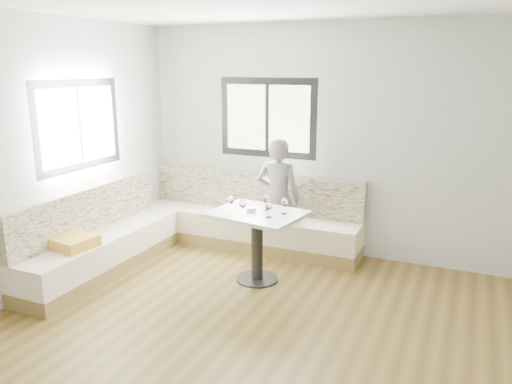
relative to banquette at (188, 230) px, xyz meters
The scene contains 10 objects.
room 2.42m from the banquette, 45.67° to the right, with size 5.01×5.01×2.81m.
banquette is the anchor object (origin of this frame).
table 1.13m from the banquette, 16.08° to the right, with size 1.05×0.87×0.78m.
person 1.18m from the banquette, 24.69° to the left, with size 0.54×0.35×1.48m, color slate.
olive_ramekin 1.14m from the banquette, 16.87° to the right, with size 0.11×0.11×0.04m.
wine_glass_a 1.05m from the banquette, 26.28° to the right, with size 0.08×0.08×0.18m.
wine_glass_b 1.23m from the banquette, 26.06° to the right, with size 0.08×0.08×0.18m.
wine_glass_c 1.44m from the banquette, 19.12° to the right, with size 0.08×0.08×0.18m.
wine_glass_d 1.27m from the banquette, ahead, with size 0.08×0.08×0.18m.
wine_glass_e 1.48m from the banquette, 10.58° to the right, with size 0.08×0.08×0.18m.
Camera 1 is at (1.52, -3.34, 2.28)m, focal length 35.00 mm.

